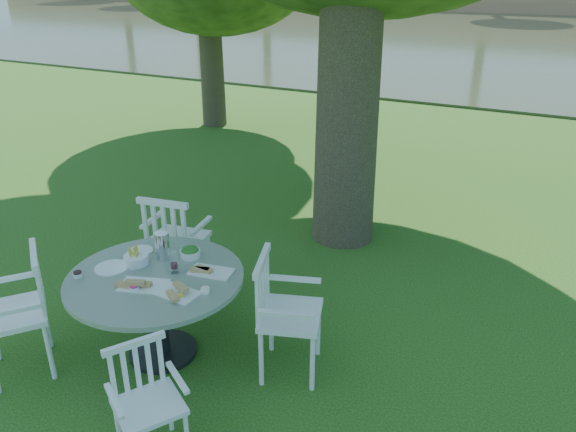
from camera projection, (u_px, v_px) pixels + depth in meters
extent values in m
plane|color=#18400D|center=(279.00, 305.00, 5.36)|extent=(140.00, 140.00, 0.00)
cylinder|color=black|center=(163.00, 351.00, 4.69)|extent=(0.56, 0.56, 0.04)
cylinder|color=black|center=(159.00, 316.00, 4.54)|extent=(0.12, 0.12, 0.66)
cylinder|color=gray|center=(155.00, 278.00, 4.40)|extent=(1.39, 1.39, 0.04)
cylinder|color=white|center=(312.00, 363.00, 4.19)|extent=(0.04, 0.04, 0.49)
cylinder|color=white|center=(318.00, 329.00, 4.58)|extent=(0.04, 0.04, 0.49)
cylinder|color=white|center=(261.00, 358.00, 4.25)|extent=(0.04, 0.04, 0.49)
cylinder|color=white|center=(271.00, 325.00, 4.64)|extent=(0.04, 0.04, 0.49)
cube|color=white|center=(291.00, 315.00, 4.31)|extent=(0.59, 0.62, 0.04)
cube|color=white|center=(262.00, 287.00, 4.24)|extent=(0.20, 0.49, 0.50)
cylinder|color=white|center=(209.00, 258.00, 5.69)|extent=(0.04, 0.04, 0.50)
cylinder|color=white|center=(170.00, 251.00, 5.81)|extent=(0.04, 0.04, 0.50)
cylinder|color=white|center=(191.00, 277.00, 5.34)|extent=(0.04, 0.04, 0.50)
cylinder|color=white|center=(150.00, 270.00, 5.46)|extent=(0.04, 0.04, 0.50)
cube|color=white|center=(178.00, 239.00, 5.47)|extent=(0.58, 0.54, 0.04)
cube|color=white|center=(164.00, 227.00, 5.17)|extent=(0.51, 0.13, 0.51)
cylinder|color=white|center=(46.00, 322.00, 4.67)|extent=(0.04, 0.04, 0.50)
cylinder|color=white|center=(50.00, 352.00, 4.31)|extent=(0.04, 0.04, 0.50)
cube|color=white|center=(14.00, 314.00, 4.31)|extent=(0.69, 0.68, 0.04)
cube|color=white|center=(39.00, 282.00, 4.29)|extent=(0.42, 0.35, 0.51)
cylinder|color=white|center=(118.00, 427.00, 3.68)|extent=(0.03, 0.03, 0.40)
cylinder|color=white|center=(170.00, 407.00, 3.84)|extent=(0.03, 0.03, 0.40)
cube|color=white|center=(149.00, 406.00, 3.55)|extent=(0.53, 0.54, 0.04)
cube|color=white|center=(137.00, 367.00, 3.61)|extent=(0.24, 0.36, 0.41)
cube|color=white|center=(144.00, 285.00, 4.25)|extent=(0.41, 0.32, 0.01)
cube|color=white|center=(176.00, 293.00, 4.15)|extent=(0.35, 0.22, 0.01)
cube|color=white|center=(211.00, 272.00, 4.43)|extent=(0.37, 0.24, 0.01)
cylinder|color=white|center=(112.00, 268.00, 4.49)|extent=(0.27, 0.27, 0.01)
cylinder|color=white|center=(140.00, 251.00, 4.76)|extent=(0.21, 0.21, 0.01)
cylinder|color=white|center=(136.00, 260.00, 4.55)|extent=(0.20, 0.20, 0.08)
cylinder|color=white|center=(190.00, 254.00, 4.67)|extent=(0.17, 0.17, 0.06)
cylinder|color=silver|center=(163.00, 246.00, 4.59)|extent=(0.12, 0.12, 0.24)
cylinder|color=white|center=(174.00, 263.00, 4.40)|extent=(0.07, 0.07, 0.18)
cylinder|color=white|center=(147.00, 257.00, 4.57)|extent=(0.06, 0.06, 0.10)
cylinder|color=white|center=(131.00, 267.00, 4.40)|extent=(0.07, 0.07, 0.12)
cylinder|color=white|center=(134.00, 289.00, 4.19)|extent=(0.08, 0.08, 0.03)
cylinder|color=white|center=(180.00, 298.00, 4.07)|extent=(0.06, 0.06, 0.03)
cylinder|color=white|center=(205.00, 291.00, 4.16)|extent=(0.07, 0.07, 0.03)
cylinder|color=white|center=(78.00, 275.00, 4.37)|extent=(0.07, 0.07, 0.03)
cube|color=#333B23|center=(526.00, 40.00, 24.11)|extent=(100.00, 28.00, 0.12)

